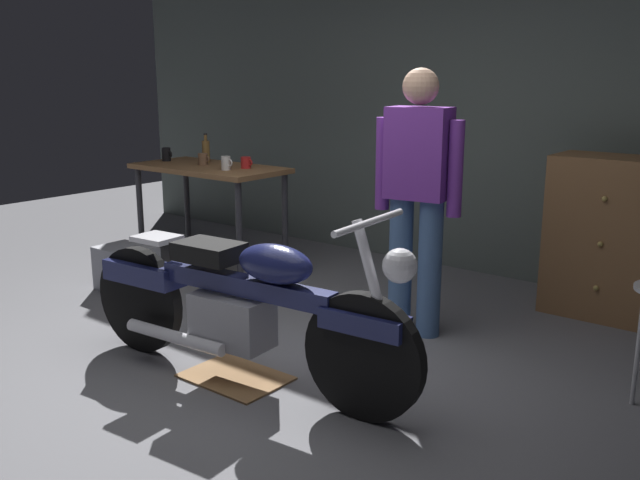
% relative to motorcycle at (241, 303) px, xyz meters
% --- Properties ---
extents(ground_plane, '(12.00, 12.00, 0.00)m').
position_rel_motorcycle_xyz_m(ground_plane, '(-0.05, 0.03, -0.45)').
color(ground_plane, slate).
extents(back_wall, '(8.00, 0.12, 3.10)m').
position_rel_motorcycle_xyz_m(back_wall, '(-0.05, 2.83, 1.10)').
color(back_wall, '#56605B').
rests_on(back_wall, ground_plane).
extents(workbench, '(1.30, 0.64, 0.90)m').
position_rel_motorcycle_xyz_m(workbench, '(-1.71, 1.37, 0.34)').
color(workbench, brown).
rests_on(workbench, ground_plane).
extents(motorcycle, '(2.19, 0.60, 1.00)m').
position_rel_motorcycle_xyz_m(motorcycle, '(0.00, 0.00, 0.00)').
color(motorcycle, black).
rests_on(motorcycle, ground_plane).
extents(person_standing, '(0.57, 0.27, 1.67)m').
position_rel_motorcycle_xyz_m(person_standing, '(0.34, 1.22, 0.48)').
color(person_standing, '#486A9C').
rests_on(person_standing, ground_plane).
extents(wooden_dresser, '(0.80, 0.47, 1.10)m').
position_rel_motorcycle_xyz_m(wooden_dresser, '(1.21, 2.33, 0.10)').
color(wooden_dresser, brown).
rests_on(wooden_dresser, ground_plane).
extents(drip_tray, '(0.56, 0.40, 0.01)m').
position_rel_motorcycle_xyz_m(drip_tray, '(-0.06, 0.00, -0.44)').
color(drip_tray, olive).
rests_on(drip_tray, ground_plane).
extents(storage_bin, '(0.44, 0.32, 0.34)m').
position_rel_motorcycle_xyz_m(storage_bin, '(-1.86, 0.62, -0.28)').
color(storage_bin, gray).
rests_on(storage_bin, ground_plane).
extents(mug_brown_stoneware, '(0.11, 0.08, 0.10)m').
position_rel_motorcycle_xyz_m(mug_brown_stoneware, '(-1.78, 1.38, 0.50)').
color(mug_brown_stoneware, brown).
rests_on(mug_brown_stoneware, workbench).
extents(mug_red_diner, '(0.11, 0.08, 0.09)m').
position_rel_motorcycle_xyz_m(mug_red_diner, '(-1.36, 1.45, 0.50)').
color(mug_red_diner, red).
rests_on(mug_red_diner, workbench).
extents(mug_black_matte, '(0.11, 0.07, 0.11)m').
position_rel_motorcycle_xyz_m(mug_black_matte, '(-2.21, 1.36, 0.51)').
color(mug_black_matte, black).
rests_on(mug_black_matte, workbench).
extents(mug_white_ceramic, '(0.11, 0.07, 0.11)m').
position_rel_motorcycle_xyz_m(mug_white_ceramic, '(-1.41, 1.28, 0.50)').
color(mug_white_ceramic, white).
rests_on(mug_white_ceramic, workbench).
extents(bottle, '(0.06, 0.06, 0.24)m').
position_rel_motorcycle_xyz_m(bottle, '(-1.90, 1.53, 0.55)').
color(bottle, olive).
rests_on(bottle, workbench).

